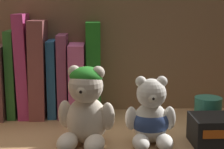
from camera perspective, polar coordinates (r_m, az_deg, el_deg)
The scene contains 14 objects.
shelf_board at distance 77.91cm, azimuth 2.39°, elevation -9.25°, with size 83.61×29.16×2.00cm, color tan.
shelf_back_panel at distance 89.12cm, azimuth 1.58°, elevation 3.08°, with size 86.01×1.20×31.46cm, color #866345.
book_3 at distance 89.33cm, azimuth -17.07°, elevation -0.86°, with size 3.30×13.63×16.76cm, color brown.
book_4 at distance 88.31cm, azimuth -15.22°, elevation 0.23°, with size 1.96×10.58×20.16cm, color #2C6B2A.
book_5 at distance 87.46cm, azimuth -13.59°, elevation 1.46°, with size 2.51×11.68×23.94cm, color #B63674.
book_6 at distance 87.01cm, azimuth -11.36°, elevation 1.03°, with size 3.48×12.81×22.51cm, color brown.
book_7 at distance 87.01cm, azimuth -9.27°, elevation -0.45°, with size 1.95×10.48×17.89cm, color #24598A.
book_8 at distance 86.64cm, azimuth -7.66°, elevation 0.01°, with size 2.18×11.92×19.26cm, color #8A4064.
book_9 at distance 86.63cm, azimuth -5.48°, elevation -0.68°, with size 3.54×14.29×17.06cm, color #CF5992.
book_10 at distance 86.08cm, azimuth -2.96°, elevation 0.97°, with size 3.29×9.53×22.06cm, color #21771F.
teddy_bear_larger at distance 67.14cm, azimuth -4.18°, elevation -5.32°, with size 11.36×11.68×14.95cm.
teddy_bear_smaller at distance 68.60cm, azimuth 6.17°, elevation -6.77°, with size 9.38×9.78×12.91cm.
pillar_candle at distance 80.18cm, azimuth 14.82°, elevation -5.78°, with size 5.77×5.77×6.64cm, color #2D7A66.
small_product_box at distance 71.54cm, azimuth 17.01°, elevation -8.43°, with size 11.53×7.99×5.44cm.
Camera 1 is at (-6.85, -72.87, 27.72)cm, focal length 57.86 mm.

